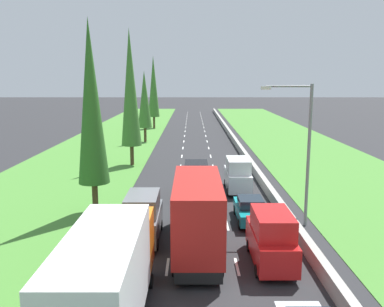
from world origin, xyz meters
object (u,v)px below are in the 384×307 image
grey_van_left_lane (143,217)px  street_light_mast (303,145)px  red_box_truck_centre_lane (197,212)px  white_van_right_lane (238,175)px  white_box_truck_left_lane (108,280)px  poplar_tree_fourth (144,99)px  teal_sedan_right_lane (250,210)px  poplar_tree_second (91,103)px  poplar_tree_third (130,88)px  poplar_tree_fifth (153,87)px  red_van_right_lane (271,238)px  black_van_centre_lane (196,180)px

grey_van_left_lane → street_light_mast: bearing=14.2°
red_box_truck_centre_lane → grey_van_left_lane: size_ratio=1.92×
white_van_right_lane → white_box_truck_left_lane: 20.95m
poplar_tree_fourth → teal_sedan_right_lane: bearing=-72.8°
grey_van_left_lane → street_light_mast: 10.79m
white_box_truck_left_lane → poplar_tree_second: bearing=105.0°
white_van_right_lane → teal_sedan_right_lane: bearing=-89.9°
red_box_truck_centre_lane → teal_sedan_right_lane: bearing=52.7°
street_light_mast → poplar_tree_second: bearing=169.7°
white_box_truck_left_lane → poplar_tree_third: (-3.51, 30.39, 6.13)m
poplar_tree_fourth → poplar_tree_fifth: 17.41m
red_van_right_lane → grey_van_left_lane: same height
black_van_centre_lane → street_light_mast: size_ratio=0.54×
teal_sedan_right_lane → black_van_centre_lane: black_van_centre_lane is taller
white_box_truck_left_lane → red_box_truck_centre_lane: bearing=66.8°
red_van_right_lane → poplar_tree_second: size_ratio=0.37×
poplar_tree_fourth → poplar_tree_fifth: size_ratio=0.78×
red_box_truck_centre_lane → white_van_right_lane: size_ratio=1.92×
black_van_centre_lane → poplar_tree_fourth: 30.24m
red_van_right_lane → poplar_tree_fifth: poplar_tree_fifth is taller
black_van_centre_lane → white_box_truck_left_lane: bearing=-100.5°
teal_sedan_right_lane → poplar_tree_second: poplar_tree_second is taller
grey_van_left_lane → poplar_tree_third: size_ratio=0.34×
teal_sedan_right_lane → poplar_tree_fifth: size_ratio=0.33×
red_van_right_lane → red_box_truck_centre_lane: (-3.71, 1.76, 0.78)m
black_van_centre_lane → poplar_tree_second: size_ratio=0.37×
poplar_tree_fourth → street_light_mast: poplar_tree_fourth is taller
grey_van_left_lane → poplar_tree_fifth: 55.76m
white_van_right_lane → street_light_mast: bearing=-69.1°
red_box_truck_centre_lane → poplar_tree_second: poplar_tree_second is taller
red_box_truck_centre_lane → teal_sedan_right_lane: (3.54, 4.64, -1.37)m
red_van_right_lane → teal_sedan_right_lane: bearing=91.5°
teal_sedan_right_lane → poplar_tree_fourth: bearing=107.2°
poplar_tree_third → poplar_tree_fourth: size_ratio=1.39×
black_van_centre_lane → poplar_tree_fourth: poplar_tree_fourth is taller
teal_sedan_right_lane → poplar_tree_second: bearing=170.5°
red_box_truck_centre_lane → teal_sedan_right_lane: 6.00m
white_van_right_lane → poplar_tree_third: (-10.33, 10.60, 6.91)m
poplar_tree_third → poplar_tree_fifth: (-0.66, 33.96, -0.51)m
poplar_tree_fifth → street_light_mast: size_ratio=1.50×
red_box_truck_centre_lane → teal_sedan_right_lane: size_ratio=2.09×
red_box_truck_centre_lane → grey_van_left_lane: bearing=155.0°
poplar_tree_third → poplar_tree_fifth: size_ratio=1.08×
red_van_right_lane → white_van_right_lane: (-0.18, 13.87, 0.00)m
teal_sedan_right_lane → black_van_centre_lane: (-3.49, 5.75, 0.59)m
red_box_truck_centre_lane → poplar_tree_second: 11.03m
poplar_tree_fourth → poplar_tree_third: bearing=-88.6°
street_light_mast → white_van_right_lane: bearing=110.9°
white_van_right_lane → black_van_centre_lane: bearing=-153.6°
poplar_tree_third → poplar_tree_fifth: poplar_tree_third is taller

